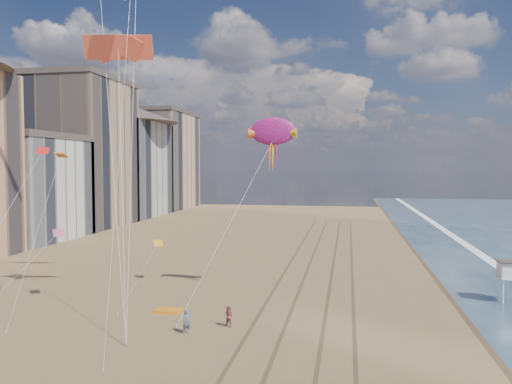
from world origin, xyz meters
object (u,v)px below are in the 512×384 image
at_px(kite_flyer_a, 187,322).
at_px(kite_flyer_b, 229,317).
at_px(lifeguard_stand, 510,270).
at_px(grounded_kite, 168,311).
at_px(show_kite, 273,132).

xyz_separation_m(kite_flyer_a, kite_flyer_b, (2.58, 1.88, -0.07)).
relative_size(lifeguard_stand, grounded_kite, 1.75).
bearing_deg(kite_flyer_a, grounded_kite, 83.21).
height_order(show_kite, kite_flyer_b, show_kite).
bearing_deg(kite_flyer_b, lifeguard_stand, 47.27).
xyz_separation_m(lifeguard_stand, show_kite, (-20.29, -2.80, 11.97)).
height_order(lifeguard_stand, kite_flyer_b, lifeguard_stand).
bearing_deg(kite_flyer_a, lifeguard_stand, -13.70).
height_order(grounded_kite, show_kite, show_kite).
relative_size(grounded_kite, kite_flyer_a, 1.22).
height_order(lifeguard_stand, kite_flyer_a, lifeguard_stand).
relative_size(lifeguard_stand, show_kite, 0.21).
bearing_deg(kite_flyer_b, kite_flyer_a, -122.68).
bearing_deg(lifeguard_stand, kite_flyer_a, -152.87).
relative_size(lifeguard_stand, kite_flyer_a, 2.13).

